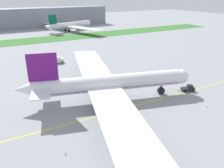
# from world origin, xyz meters

# --- Properties ---
(ground_plane) EXTENTS (600.00, 600.00, 0.00)m
(ground_plane) POSITION_xyz_m (0.00, 0.00, 0.00)
(ground_plane) COLOR gray
(ground_plane) RESTS_ON ground
(apron_taxi_line) EXTENTS (280.00, 0.36, 0.01)m
(apron_taxi_line) POSITION_xyz_m (0.00, -2.69, 0.00)
(apron_taxi_line) COLOR yellow
(apron_taxi_line) RESTS_ON ground
(grass_median_strip) EXTENTS (320.00, 24.00, 0.10)m
(grass_median_strip) POSITION_xyz_m (0.00, 115.98, 0.05)
(grass_median_strip) COLOR #38722D
(grass_median_strip) RESTS_ON ground
(airliner_foreground) EXTENTS (55.11, 90.05, 16.62)m
(airliner_foreground) POSITION_xyz_m (-1.83, 5.37, 5.65)
(airliner_foreground) COLOR white
(airliner_foreground) RESTS_ON ground
(pushback_tug) EXTENTS (6.42, 3.35, 2.26)m
(pushback_tug) POSITION_xyz_m (26.49, -2.31, 1.04)
(pushback_tug) COLOR #26262B
(pushback_tug) RESTS_ON ground
(ground_crew_wingwalker_port) EXTENTS (0.32, 0.61, 1.74)m
(ground_crew_wingwalker_port) POSITION_xyz_m (-10.52, -6.77, 1.06)
(ground_crew_wingwalker_port) COLOR black
(ground_crew_wingwalker_port) RESTS_ON ground
(ground_crew_marshaller_front) EXTENTS (0.48, 0.52, 1.75)m
(ground_crew_marshaller_front) POSITION_xyz_m (-4.61, -18.50, 1.06)
(ground_crew_marshaller_front) COLOR black
(ground_crew_marshaller_front) RESTS_ON ground
(traffic_cone_near_nose) EXTENTS (0.36, 0.36, 0.58)m
(traffic_cone_near_nose) POSITION_xyz_m (22.48, -14.08, 0.28)
(traffic_cone_near_nose) COLOR #F2590C
(traffic_cone_near_nose) RESTS_ON ground
(traffic_cone_port_wing) EXTENTS (0.36, 0.36, 0.58)m
(traffic_cone_port_wing) POSITION_xyz_m (-22.35, -14.21, 0.28)
(traffic_cone_port_wing) COLOR #F2590C
(traffic_cone_port_wing) RESTS_ON ground
(traffic_cone_starboard_wing) EXTENTS (0.36, 0.36, 0.58)m
(traffic_cone_starboard_wing) POSITION_xyz_m (21.08, -10.70, 0.28)
(traffic_cone_starboard_wing) COLOR #F2590C
(traffic_cone_starboard_wing) RESTS_ON ground
(service_truck_fuel_bowser) EXTENTS (6.28, 3.54, 3.17)m
(service_truck_fuel_bowser) POSITION_xyz_m (-4.33, 53.32, 1.68)
(service_truck_fuel_bowser) COLOR white
(service_truck_fuel_bowser) RESTS_ON ground
(parked_airliner_far_right) EXTENTS (47.41, 77.32, 15.28)m
(parked_airliner_far_right) POSITION_xyz_m (33.22, 143.76, 5.19)
(parked_airliner_far_right) COLOR white
(parked_airliner_far_right) RESTS_ON ground
(terminal_building) EXTENTS (127.79, 20.00, 18.00)m
(terminal_building) POSITION_xyz_m (20.84, 183.50, 9.00)
(terminal_building) COLOR gray
(terminal_building) RESTS_ON ground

